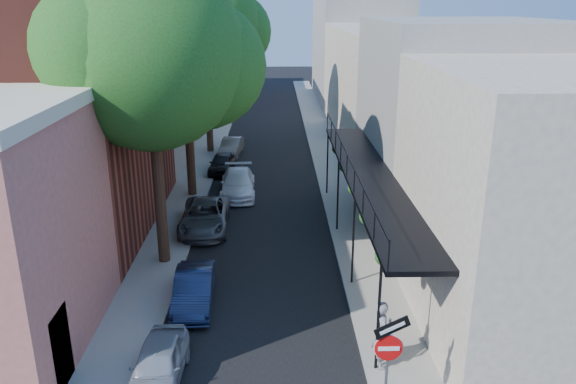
{
  "coord_description": "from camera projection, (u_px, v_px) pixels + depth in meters",
  "views": [
    {
      "loc": [
        0.55,
        -10.08,
        9.75
      ],
      "look_at": [
        1.05,
        10.31,
        2.8
      ],
      "focal_mm": 35.0,
      "sensor_mm": 36.0,
      "label": 1
    }
  ],
  "objects": [
    {
      "name": "road_surface",
      "position": [
        267.0,
        142.0,
        41.06
      ],
      "size": [
        6.0,
        64.0,
        0.01
      ],
      "primitive_type": "cube",
      "color": "black",
      "rests_on": "ground"
    },
    {
      "name": "sidewalk_left",
      "position": [
        212.0,
        141.0,
        40.95
      ],
      "size": [
        2.0,
        64.0,
        0.12
      ],
      "primitive_type": "cube",
      "color": "gray",
      "rests_on": "ground"
    },
    {
      "name": "oak_near",
      "position": [
        163.0,
        57.0,
        19.76
      ],
      "size": [
        7.48,
        6.8,
        11.42
      ],
      "color": "black",
      "rests_on": "ground"
    },
    {
      "name": "parked_car_b",
      "position": [
        194.0,
        289.0,
        18.82
      ],
      "size": [
        1.39,
        3.6,
        1.17
      ],
      "primitive_type": "imported",
      "rotation": [
        0.0,
        0.0,
        0.04
      ],
      "color": "#141F3E",
      "rests_on": "ground"
    },
    {
      "name": "oak_mid",
      "position": [
        193.0,
        59.0,
        27.57
      ],
      "size": [
        6.6,
        6.0,
        10.2
      ],
      "color": "black",
      "rests_on": "ground"
    },
    {
      "name": "sign_post",
      "position": [
        389.0,
        352.0,
        13.01
      ],
      "size": [
        0.89,
        0.17,
        2.99
      ],
      "color": "#595B60",
      "rests_on": "ground"
    },
    {
      "name": "parked_car_e",
      "position": [
        222.0,
        163.0,
        33.52
      ],
      "size": [
        1.63,
        3.47,
        1.15
      ],
      "primitive_type": "imported",
      "rotation": [
        0.0,
        0.0,
        -0.08
      ],
      "color": "black",
      "rests_on": "ground"
    },
    {
      "name": "sidewalk_right",
      "position": [
        321.0,
        141.0,
        41.13
      ],
      "size": [
        2.0,
        64.0,
        0.12
      ],
      "primitive_type": "cube",
      "color": "gray",
      "rests_on": "ground"
    },
    {
      "name": "buildings_left",
      "position": [
        129.0,
        76.0,
        38.08
      ],
      "size": [
        10.1,
        59.1,
        12.0
      ],
      "color": "#CE7569",
      "rests_on": "ground"
    },
    {
      "name": "buildings_right",
      "position": [
        394.0,
        81.0,
        39.36
      ],
      "size": [
        9.8,
        55.0,
        10.0
      ],
      "color": "beige",
      "rests_on": "ground"
    },
    {
      "name": "pedestrian",
      "position": [
        382.0,
        334.0,
        15.34
      ],
      "size": [
        0.58,
        0.79,
        1.99
      ],
      "primitive_type": "imported",
      "rotation": [
        0.0,
        0.0,
        1.72
      ],
      "color": "gray",
      "rests_on": "sidewalk_right"
    },
    {
      "name": "oak_far",
      "position": [
        212.0,
        26.0,
        35.73
      ],
      "size": [
        7.7,
        7.0,
        11.9
      ],
      "color": "black",
      "rests_on": "ground"
    },
    {
      "name": "parked_car_f",
      "position": [
        231.0,
        147.0,
        37.29
      ],
      "size": [
        1.56,
        3.56,
        1.14
      ],
      "primitive_type": "imported",
      "rotation": [
        0.0,
        0.0,
        -0.11
      ],
      "color": "slate",
      "rests_on": "ground"
    },
    {
      "name": "parked_car_a",
      "position": [
        158.0,
        365.0,
        14.94
      ],
      "size": [
        1.39,
        3.33,
        1.13
      ],
      "primitive_type": "imported",
      "rotation": [
        0.0,
        0.0,
        -0.02
      ],
      "color": "#979DA8",
      "rests_on": "ground"
    },
    {
      "name": "parked_car_d",
      "position": [
        238.0,
        184.0,
        29.59
      ],
      "size": [
        1.94,
        4.42,
        1.26
      ],
      "primitive_type": "imported",
      "rotation": [
        0.0,
        0.0,
        0.04
      ],
      "color": "white",
      "rests_on": "ground"
    },
    {
      "name": "parked_car_c",
      "position": [
        205.0,
        216.0,
        25.09
      ],
      "size": [
        2.18,
        4.54,
        1.25
      ],
      "primitive_type": "imported",
      "rotation": [
        0.0,
        0.0,
        0.02
      ],
      "color": "#4E5155",
      "rests_on": "ground"
    }
  ]
}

